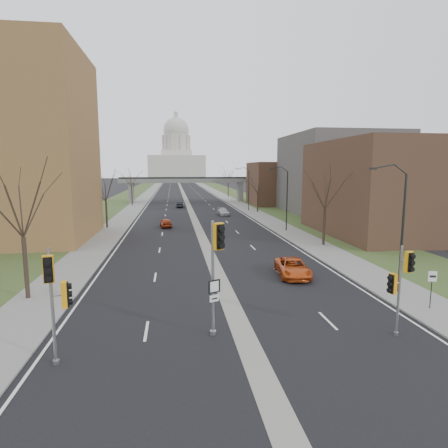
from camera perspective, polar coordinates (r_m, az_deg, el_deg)
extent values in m
plane|color=black|center=(19.28, 3.56, -17.63)|extent=(700.00, 700.00, 0.00)
cube|color=black|center=(167.23, -6.55, 5.42)|extent=(20.00, 600.00, 0.01)
cube|color=gray|center=(167.23, -6.55, 5.42)|extent=(1.20, 600.00, 0.02)
cube|color=gray|center=(167.91, -2.44, 5.49)|extent=(4.00, 600.00, 0.12)
cube|color=gray|center=(167.41, -10.68, 5.35)|extent=(4.00, 600.00, 0.12)
cube|color=#2C431F|center=(168.57, -0.40, 5.51)|extent=(8.00, 600.00, 0.10)
cube|color=#2C431F|center=(167.83, -12.74, 5.29)|extent=(8.00, 600.00, 0.10)
cube|color=#4C3623|center=(52.76, 23.75, 5.01)|extent=(16.00, 20.00, 12.00)
cube|color=#585450|center=(75.82, 16.93, 7.29)|extent=(18.00, 22.00, 15.00)
cube|color=#4C3623|center=(90.70, 8.63, 6.09)|extent=(14.00, 14.00, 10.00)
cube|color=slate|center=(97.74, -13.95, 4.63)|extent=(1.20, 2.50, 5.00)
cube|color=slate|center=(98.72, 2.49, 4.90)|extent=(1.20, 2.50, 5.00)
cube|color=slate|center=(97.09, -5.71, 6.59)|extent=(34.00, 3.00, 1.00)
cube|color=black|center=(97.07, -5.72, 7.00)|extent=(34.00, 0.15, 0.50)
cube|color=beige|center=(337.00, -7.21, 8.56)|extent=(48.00, 42.00, 20.00)
cube|color=beige|center=(337.27, -7.25, 10.60)|extent=(26.00, 26.00, 5.00)
cylinder|color=beige|center=(337.76, -7.28, 12.13)|extent=(22.00, 22.00, 14.00)
sphere|color=beige|center=(338.67, -7.31, 13.98)|extent=(22.00, 22.00, 22.00)
cylinder|color=beige|center=(340.00, -7.35, 15.91)|extent=(3.60, 3.60, 4.50)
cylinder|color=black|center=(27.92, 25.52, -1.37)|extent=(0.16, 0.16, 8.00)
cube|color=black|center=(26.38, 21.90, 7.83)|extent=(0.45, 0.18, 0.14)
cylinder|color=black|center=(51.49, 9.56, 3.43)|extent=(0.16, 0.16, 8.00)
cube|color=black|center=(50.67, 7.17, 8.33)|extent=(0.45, 0.18, 0.14)
cylinder|color=black|center=(76.64, 3.79, 5.11)|extent=(0.16, 0.16, 8.00)
cube|color=black|center=(76.09, 2.10, 8.38)|extent=(0.45, 0.18, 0.14)
cylinder|color=#382B21|center=(27.48, -27.96, -5.93)|extent=(0.28, 0.28, 4.00)
cylinder|color=#382B21|center=(56.18, -17.45, 1.39)|extent=(0.28, 0.28, 3.75)
cylinder|color=#382B21|center=(89.71, -13.85, 4.16)|extent=(0.28, 0.28, 4.25)
cylinder|color=#382B21|center=(42.78, 14.99, -0.42)|extent=(0.28, 0.28, 4.00)
cylinder|color=#382B21|center=(74.13, 5.14, 3.24)|extent=(0.28, 0.28, 3.50)
cylinder|color=#382B21|center=(113.36, 0.64, 5.23)|extent=(0.28, 0.28, 4.25)
cylinder|color=gray|center=(17.93, -24.69, -11.44)|extent=(0.14, 0.14, 5.20)
cylinder|color=gray|center=(18.89, -24.20, -18.62)|extent=(0.28, 0.28, 0.20)
cube|color=orange|center=(16.94, -25.19, -6.24)|extent=(0.50, 0.48, 1.15)
cube|color=orange|center=(17.73, -23.16, -9.86)|extent=(0.48, 0.50, 1.15)
cylinder|color=gray|center=(19.02, -1.72, -8.39)|extent=(0.16, 0.16, 5.92)
cylinder|color=gray|center=(20.02, -1.68, -16.22)|extent=(0.32, 0.32, 0.23)
cube|color=orange|center=(18.01, -0.82, -1.89)|extent=(0.63, 0.61, 1.31)
cube|color=black|center=(19.12, -1.71, -9.38)|extent=(0.64, 0.33, 0.68)
cube|color=silver|center=(19.32, -1.71, -11.14)|extent=(0.48, 0.26, 0.34)
cylinder|color=gray|center=(21.09, 25.11, -9.26)|extent=(0.13, 0.13, 4.69)
cylinder|color=gray|center=(21.85, 24.73, -14.92)|extent=(0.25, 0.25, 0.18)
cube|color=orange|center=(20.39, 26.33, -5.20)|extent=(0.46, 0.44, 1.04)
cube|color=orange|center=(20.64, 24.33, -8.28)|extent=(0.44, 0.46, 1.04)
cylinder|color=black|center=(26.00, 29.00, -9.09)|extent=(0.05, 0.05, 1.99)
cube|color=silver|center=(25.73, 29.16, -6.97)|extent=(0.49, 0.13, 0.63)
imported|color=#9F2F12|center=(55.58, -8.85, 0.21)|extent=(1.96, 4.01, 1.32)
imported|color=black|center=(83.82, -6.70, 2.99)|extent=(1.65, 4.18, 1.36)
imported|color=#C24914|center=(30.43, 10.43, -6.54)|extent=(2.82, 5.19, 1.38)
imported|color=#A2A3AA|center=(68.83, -0.13, 1.85)|extent=(2.12, 4.50, 1.27)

